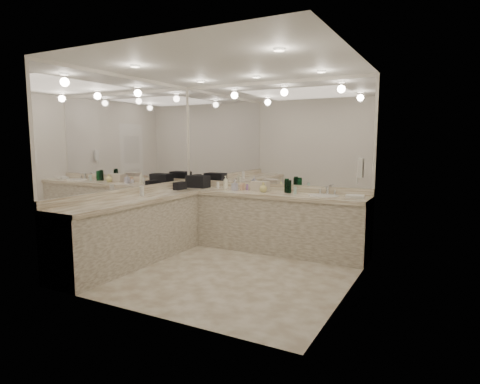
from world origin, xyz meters
The scene contains 36 objects.
floor centered at (0.00, 0.00, 0.00)m, with size 3.20×3.20×0.00m, color beige.
ceiling centered at (0.00, 0.00, 2.60)m, with size 3.20×3.20×0.00m, color white.
wall_back centered at (0.00, 1.50, 1.30)m, with size 3.20×0.02×2.60m, color silver.
wall_left centered at (-1.60, 0.00, 1.30)m, with size 0.02×3.00×2.60m, color silver.
wall_right centered at (1.60, 0.00, 1.30)m, with size 0.02×3.00×2.60m, color silver.
vanity_back_base centered at (0.00, 1.20, 0.42)m, with size 3.20×0.60×0.84m, color beige.
vanity_back_top centered at (0.00, 1.19, 0.87)m, with size 3.20×0.64×0.06m, color #EFE3CA.
vanity_left_base centered at (-1.30, -0.30, 0.42)m, with size 0.60×2.40×0.84m, color beige.
vanity_left_top centered at (-1.29, -0.30, 0.87)m, with size 0.64×2.42×0.06m, color #EFE3CA.
backsplash_back centered at (0.00, 1.48, 0.95)m, with size 3.20×0.04×0.10m, color #EFE3CA.
backsplash_left centered at (-1.58, 0.00, 0.95)m, with size 0.04×3.00×0.10m, color #EFE3CA.
mirror_back centered at (0.00, 1.49, 1.77)m, with size 3.12×0.01×1.55m, color white.
mirror_left centered at (-1.59, 0.00, 1.77)m, with size 0.01×2.92×1.55m, color white.
sink centered at (0.95, 1.20, 0.90)m, with size 0.44×0.44×0.03m, color white.
faucet centered at (0.95, 1.41, 0.97)m, with size 0.24×0.16×0.14m, color silver.
wall_phone centered at (1.56, 0.70, 1.35)m, with size 0.06×0.10×0.24m, color white.
door centered at (1.59, -0.50, 1.05)m, with size 0.02×0.82×2.10m, color white.
black_toiletry_bag centered at (-1.20, 1.21, 1.00)m, with size 0.36×0.23×0.21m, color black.
black_bag_spill centered at (-1.30, 0.84, 0.96)m, with size 0.10×0.23×0.12m, color black.
cream_cosmetic_case centered at (-0.08, 1.28, 0.98)m, with size 0.26×0.16×0.15m, color beige.
hand_towel centered at (1.39, 1.20, 0.92)m, with size 0.25×0.16×0.04m, color white.
lotion_left centered at (-1.30, -0.06, 0.97)m, with size 0.06×0.06×0.14m, color white.
soap_bottle_a centered at (-0.70, 1.26, 1.01)m, with size 0.08×0.08×0.21m, color white.
soap_bottle_b centered at (-0.46, 1.14, 0.98)m, with size 0.08×0.08×0.17m, color #B4B4CD.
soap_bottle_c centered at (0.02, 1.16, 0.98)m, with size 0.12×0.12×0.15m, color #DACF7B.
green_bottle_0 centered at (0.37, 1.31, 0.99)m, with size 0.06×0.06×0.19m, color #0E4A24.
green_bottle_1 centered at (0.41, 1.25, 1.00)m, with size 0.07×0.07×0.20m, color #0E4A24.
green_bottle_2 centered at (0.36, 1.29, 1.01)m, with size 0.06×0.06×0.21m, color #0E4A24.
green_bottle_3 centered at (0.35, 1.29, 1.00)m, with size 0.06×0.06×0.19m, color #0E4A24.
amenity_bottle_0 centered at (-0.81, 1.20, 0.96)m, with size 0.05×0.05×0.11m, color white.
amenity_bottle_1 centered at (0.53, 1.18, 0.96)m, with size 0.04×0.04×0.11m, color silver.
amenity_bottle_2 centered at (-0.40, 1.23, 0.95)m, with size 0.04×0.04×0.09m, color #E0B28C.
amenity_bottle_3 centered at (-1.21, 1.23, 0.97)m, with size 0.05×0.05×0.13m, color silver.
amenity_bottle_4 centered at (-0.31, 1.27, 0.95)m, with size 0.04×0.04×0.10m, color #9966B2.
amenity_bottle_5 centered at (-0.40, 1.31, 0.95)m, with size 0.06×0.06×0.10m, color #E0B28C.
amenity_bottle_6 centered at (-0.50, 1.23, 0.93)m, with size 0.06×0.06×0.07m, color silver.
Camera 1 is at (2.56, -4.36, 1.68)m, focal length 30.00 mm.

